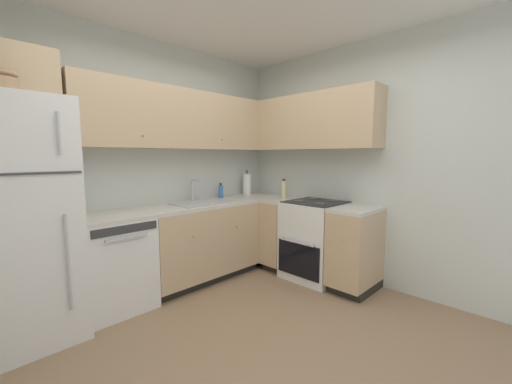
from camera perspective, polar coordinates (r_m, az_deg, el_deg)
ground_plane at (r=2.60m, az=0.36°, el=-26.68°), size 3.41×3.33×0.02m
wall_back at (r=3.57m, az=-19.54°, el=4.78°), size 3.51×0.05×2.65m
wall_right at (r=3.62m, az=19.94°, el=4.79°), size 0.05×3.43×2.65m
refrigerator at (r=2.90m, az=-38.49°, el=-4.67°), size 0.81×0.72×1.85m
dishwasher at (r=3.22m, az=-24.77°, el=-11.91°), size 0.60×0.63×0.85m
lower_cabinets_back at (r=3.65m, az=-10.32°, el=-9.16°), size 1.32×0.62×0.85m
countertop_back at (r=3.55m, az=-10.48°, el=-2.32°), size 2.52×0.60×0.03m
lower_cabinets_right at (r=3.65m, az=11.89°, el=-9.19°), size 0.62×1.31×0.85m
countertop_right at (r=3.55m, az=12.04°, el=-2.36°), size 0.60×1.31×0.03m
oven_range at (r=3.70m, az=10.90°, el=-8.59°), size 0.68×0.62×1.04m
upper_cabinets_back at (r=3.56m, az=-14.30°, el=12.88°), size 2.20×0.34×0.64m
upper_cabinets_right at (r=3.85m, az=8.84°, el=12.52°), size 0.32×1.86×0.64m
sink at (r=3.56m, az=-9.61°, el=-2.66°), size 0.67×0.40×0.10m
faucet at (r=3.71m, az=-11.51°, el=0.65°), size 0.07×0.16×0.26m
soap_bottle at (r=3.95m, az=-6.55°, el=0.14°), size 0.06×0.06×0.19m
paper_towel_roll at (r=4.23m, az=-1.67°, el=1.46°), size 0.11×0.11×0.35m
oil_bottle at (r=3.86m, az=5.17°, el=0.47°), size 0.06×0.06×0.25m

